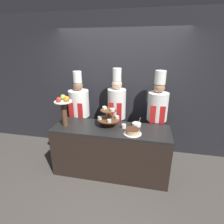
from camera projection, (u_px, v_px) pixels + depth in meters
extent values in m
plane|color=#47423D|center=(107.00, 183.00, 2.95)|extent=(14.00, 14.00, 0.00)
cube|color=#232328|center=(120.00, 86.00, 3.60)|extent=(10.00, 0.06, 2.80)
cube|color=black|center=(111.00, 151.00, 3.09)|extent=(1.97, 0.64, 0.84)
cube|color=black|center=(111.00, 129.00, 2.94)|extent=(1.97, 0.64, 0.03)
cylinder|color=brown|center=(109.00, 125.00, 3.02)|extent=(0.17, 0.17, 0.02)
cylinder|color=brown|center=(108.00, 118.00, 2.97)|extent=(0.04, 0.04, 0.29)
cylinder|color=brown|center=(109.00, 119.00, 2.98)|extent=(0.39, 0.39, 0.02)
cylinder|color=brown|center=(108.00, 110.00, 2.93)|extent=(0.27, 0.27, 0.02)
cylinder|color=silver|center=(108.00, 114.00, 3.11)|extent=(0.07, 0.07, 0.04)
cylinder|color=red|center=(108.00, 115.00, 3.11)|extent=(0.06, 0.06, 0.03)
cylinder|color=silver|center=(100.00, 118.00, 2.96)|extent=(0.07, 0.07, 0.04)
cylinder|color=beige|center=(100.00, 118.00, 2.96)|extent=(0.06, 0.06, 0.03)
cylinder|color=silver|center=(109.00, 121.00, 2.83)|extent=(0.07, 0.07, 0.04)
cylinder|color=gold|center=(109.00, 121.00, 2.84)|extent=(0.06, 0.06, 0.03)
cylinder|color=silver|center=(117.00, 117.00, 2.98)|extent=(0.07, 0.07, 0.04)
cylinder|color=green|center=(117.00, 118.00, 2.99)|extent=(0.06, 0.06, 0.03)
cylinder|color=white|center=(104.00, 108.00, 2.97)|extent=(0.07, 0.07, 0.04)
cylinder|color=white|center=(113.00, 110.00, 2.86)|extent=(0.07, 0.07, 0.04)
cylinder|color=brown|center=(64.00, 114.00, 2.96)|extent=(0.09, 0.09, 0.42)
cylinder|color=white|center=(63.00, 102.00, 2.89)|extent=(0.30, 0.30, 0.01)
sphere|color=orange|center=(67.00, 99.00, 2.85)|extent=(0.09, 0.09, 0.09)
sphere|color=#84B742|center=(63.00, 97.00, 2.94)|extent=(0.09, 0.09, 0.09)
sphere|color=red|center=(59.00, 100.00, 2.82)|extent=(0.08, 0.08, 0.08)
cylinder|color=white|center=(132.00, 133.00, 2.74)|extent=(0.28, 0.28, 0.01)
cylinder|color=#E0BC89|center=(133.00, 131.00, 2.72)|extent=(0.23, 0.23, 0.07)
cylinder|color=#472819|center=(133.00, 129.00, 2.71)|extent=(0.22, 0.22, 0.01)
cylinder|color=white|center=(124.00, 126.00, 2.93)|extent=(0.08, 0.08, 0.06)
cylinder|color=white|center=(137.00, 124.00, 3.01)|extent=(0.15, 0.15, 0.05)
cylinder|color=#BCBCC1|center=(139.00, 121.00, 2.97)|extent=(0.05, 0.01, 0.11)
cube|color=#28282D|center=(81.00, 133.00, 3.75)|extent=(0.30, 0.16, 0.83)
cylinder|color=white|center=(79.00, 103.00, 3.51)|extent=(0.40, 0.40, 0.53)
cube|color=red|center=(76.00, 111.00, 3.37)|extent=(0.28, 0.01, 0.34)
sphere|color=#846047|center=(78.00, 86.00, 3.39)|extent=(0.19, 0.19, 0.19)
cylinder|color=white|center=(77.00, 77.00, 3.33)|extent=(0.17, 0.17, 0.22)
cube|color=#28282D|center=(116.00, 137.00, 3.60)|extent=(0.26, 0.14, 0.85)
cylinder|color=silver|center=(117.00, 104.00, 3.35)|extent=(0.35, 0.35, 0.57)
cube|color=red|center=(115.00, 112.00, 3.24)|extent=(0.24, 0.01, 0.36)
sphere|color=#DBB28E|center=(117.00, 84.00, 3.22)|extent=(0.19, 0.19, 0.19)
cylinder|color=white|center=(117.00, 75.00, 3.16)|extent=(0.16, 0.16, 0.23)
cube|color=#28282D|center=(154.00, 140.00, 3.45)|extent=(0.28, 0.15, 0.87)
cylinder|color=white|center=(158.00, 106.00, 3.20)|extent=(0.37, 0.37, 0.52)
cube|color=red|center=(157.00, 115.00, 3.08)|extent=(0.26, 0.01, 0.33)
sphere|color=#A37556|center=(159.00, 87.00, 3.08)|extent=(0.19, 0.19, 0.19)
cylinder|color=white|center=(160.00, 77.00, 3.02)|extent=(0.19, 0.19, 0.23)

